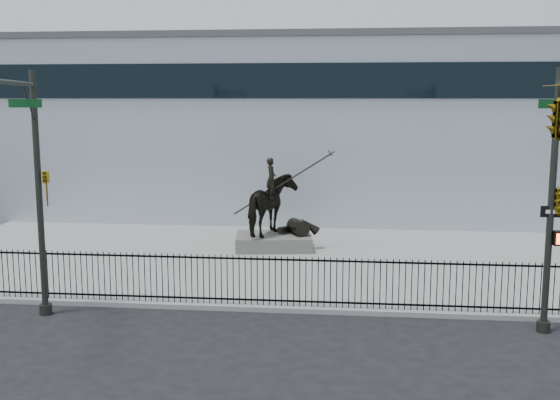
# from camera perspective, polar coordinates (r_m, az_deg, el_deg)

# --- Properties ---
(ground) EXTENTS (120.00, 120.00, 0.00)m
(ground) POSITION_cam_1_polar(r_m,az_deg,el_deg) (18.49, 0.35, -10.84)
(ground) COLOR black
(ground) RESTS_ON ground
(plaza) EXTENTS (30.00, 12.00, 0.15)m
(plaza) POSITION_cam_1_polar(r_m,az_deg,el_deg) (25.14, 1.92, -5.29)
(plaza) COLOR gray
(plaza) RESTS_ON ground
(building) EXTENTS (44.00, 14.00, 9.00)m
(building) POSITION_cam_1_polar(r_m,az_deg,el_deg) (37.39, 3.37, 6.23)
(building) COLOR #AFB7BF
(building) RESTS_ON ground
(picket_fence) EXTENTS (22.10, 0.10, 1.50)m
(picket_fence) POSITION_cam_1_polar(r_m,az_deg,el_deg) (19.39, 0.72, -7.08)
(picket_fence) COLOR black
(picket_fence) RESTS_ON plaza
(statue_plinth) EXTENTS (3.28, 2.45, 0.57)m
(statue_plinth) POSITION_cam_1_polar(r_m,az_deg,el_deg) (26.73, -0.55, -3.64)
(statue_plinth) COLOR #5B5853
(statue_plinth) RESTS_ON plaza
(equestrian_statue) EXTENTS (3.87, 2.64, 3.30)m
(equestrian_statue) POSITION_cam_1_polar(r_m,az_deg,el_deg) (26.45, -0.43, -0.51)
(equestrian_statue) COLOR black
(equestrian_statue) RESTS_ON statue_plinth
(traffic_signal_left) EXTENTS (1.52, 4.84, 7.00)m
(traffic_signal_left) POSITION_cam_1_polar(r_m,az_deg,el_deg) (18.84, -20.74, 1.58)
(traffic_signal_left) COLOR #242722
(traffic_signal_left) RESTS_ON ground
(traffic_signal_right) EXTENTS (2.17, 6.86, 7.00)m
(traffic_signal_right) POSITION_cam_1_polar(r_m,az_deg,el_deg) (16.10, 23.21, 3.21)
(traffic_signal_right) COLOR #242722
(traffic_signal_right) RESTS_ON ground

